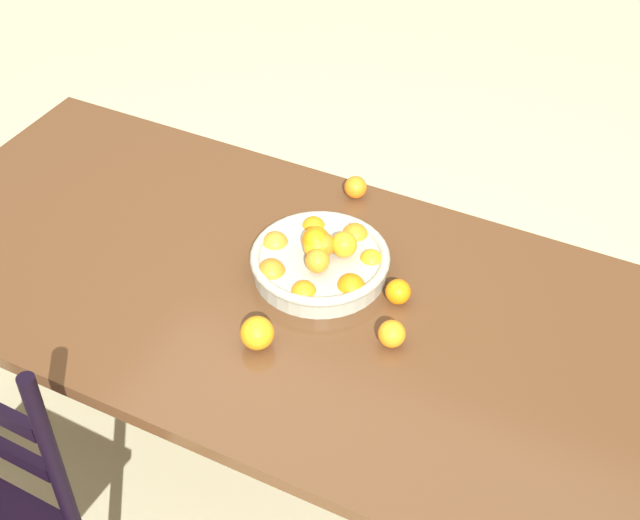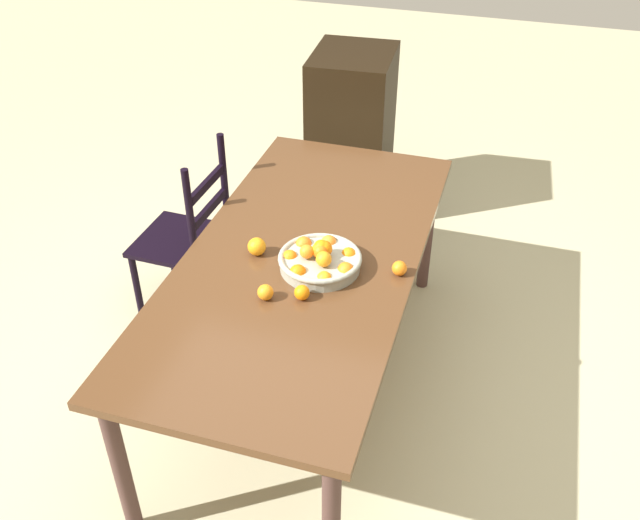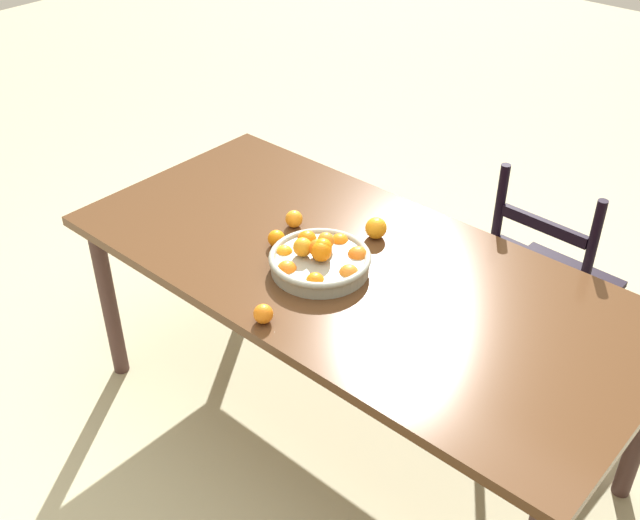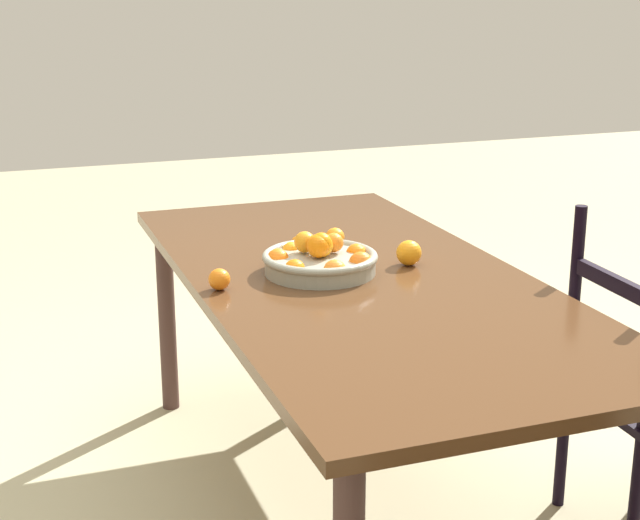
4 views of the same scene
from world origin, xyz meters
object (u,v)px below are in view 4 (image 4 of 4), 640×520
Objects in this scene: dining_table at (359,300)px; fruit_bowl at (320,259)px; orange_loose_0 at (300,245)px; orange_loose_2 at (219,279)px; orange_loose_1 at (335,237)px; orange_loose_3 at (409,253)px.

fruit_bowl reaches higher than dining_table.
orange_loose_2 is (0.26, -0.33, 0.00)m from orange_loose_0.
fruit_bowl is 0.29m from orange_loose_1.
orange_loose_2 is at bearing -51.24° from orange_loose_0.
orange_loose_0 reaches higher than dining_table.
dining_table is at bearing -73.85° from orange_loose_3.
dining_table is 0.31m from orange_loose_0.
orange_loose_1 reaches higher than orange_loose_2.
dining_table is 0.22m from orange_loose_3.
orange_loose_3 reaches higher than orange_loose_1.
orange_loose_0 is 0.78× the size of orange_loose_3.
fruit_bowl is 5.57× the size of orange_loose_2.
fruit_bowl reaches higher than orange_loose_2.
orange_loose_0 is 0.35m from orange_loose_3.
orange_loose_2 is (-0.02, -0.41, 0.10)m from dining_table.
orange_loose_0 is 0.96× the size of orange_loose_1.
orange_loose_1 reaches higher than dining_table.
dining_table is 33.00× the size of orange_loose_2.
orange_loose_3 is at bearing 93.46° from orange_loose_2.
orange_loose_0 is (-0.21, 0.01, -0.01)m from fruit_bowl.
orange_loose_0 is at bearing -72.97° from orange_loose_1.
orange_loose_1 is 0.55m from orange_loose_2.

